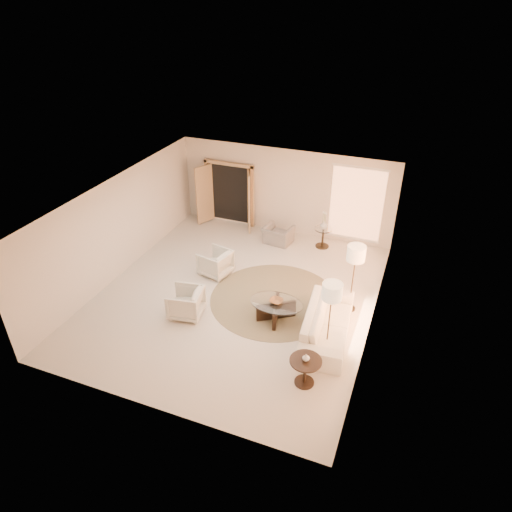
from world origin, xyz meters
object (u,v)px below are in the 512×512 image
(accent_chair, at_px, (278,232))
(floor_lamp_far, at_px, (332,295))
(side_vase, at_px, (324,225))
(armchair_left, at_px, (215,261))
(armchair_right, at_px, (186,301))
(end_table, at_px, (305,367))
(bowl, at_px, (276,301))
(sofa, at_px, (327,323))
(coffee_table, at_px, (276,308))
(floor_lamp_near, at_px, (356,256))
(side_table, at_px, (323,236))
(end_vase, at_px, (306,358))

(accent_chair, height_order, floor_lamp_far, floor_lamp_far)
(side_vase, bearing_deg, armchair_left, -133.24)
(armchair_right, distance_m, end_table, 3.56)
(bowl, bearing_deg, sofa, -7.52)
(coffee_table, distance_m, side_vase, 3.94)
(floor_lamp_near, distance_m, floor_lamp_far, 1.67)
(sofa, bearing_deg, side_table, 10.28)
(floor_lamp_far, bearing_deg, armchair_left, 152.46)
(accent_chair, distance_m, end_vase, 5.96)
(side_vase, bearing_deg, end_vase, -79.57)
(armchair_right, height_order, floor_lamp_far, floor_lamp_far)
(coffee_table, bearing_deg, floor_lamp_far, -23.64)
(sofa, xyz_separation_m, accent_chair, (-2.51, 3.81, 0.01))
(side_table, distance_m, floor_lamp_near, 3.42)
(armchair_right, height_order, accent_chair, armchair_right)
(side_table, height_order, floor_lamp_far, floor_lamp_far)
(sofa, distance_m, side_table, 4.24)
(accent_chair, distance_m, end_table, 5.95)
(armchair_left, bearing_deg, bowl, 72.84)
(armchair_left, height_order, floor_lamp_near, floor_lamp_near)
(accent_chair, distance_m, side_table, 1.41)
(side_vase, bearing_deg, side_table, 180.00)
(floor_lamp_far, bearing_deg, accent_chair, 121.57)
(armchair_left, xyz_separation_m, end_table, (3.51, -3.09, 0.03))
(side_vase, bearing_deg, end_table, -79.57)
(sofa, height_order, coffee_table, sofa)
(accent_chair, distance_m, side_vase, 1.46)
(floor_lamp_far, bearing_deg, sofa, 103.71)
(sofa, height_order, side_vase, side_vase)
(armchair_left, distance_m, coffee_table, 2.61)
(side_table, xyz_separation_m, end_vase, (1.05, -5.70, 0.31))
(armchair_left, xyz_separation_m, armchair_right, (0.13, -1.96, 0.00))
(armchair_left, relative_size, floor_lamp_near, 0.44)
(floor_lamp_near, bearing_deg, side_table, 116.42)
(coffee_table, distance_m, floor_lamp_far, 1.97)
(coffee_table, distance_m, end_table, 2.19)
(end_table, height_order, bowl, end_table)
(armchair_right, relative_size, end_vase, 5.21)
(side_table, bearing_deg, floor_lamp_far, -74.77)
(accent_chair, height_order, end_vase, end_vase)
(side_table, height_order, side_vase, side_vase)
(armchair_left, height_order, end_table, armchair_left)
(armchair_left, xyz_separation_m, floor_lamp_near, (3.88, -0.26, 1.16))
(bowl, relative_size, side_vase, 1.30)
(coffee_table, bearing_deg, end_table, -55.26)
(armchair_left, distance_m, floor_lamp_far, 4.31)
(side_table, height_order, end_vase, end_vase)
(floor_lamp_near, bearing_deg, end_table, -97.59)
(floor_lamp_near, height_order, end_vase, floor_lamp_near)
(armchair_left, xyz_separation_m, side_vase, (2.46, 2.61, 0.35))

